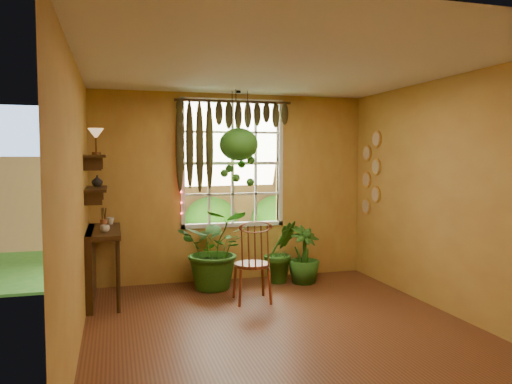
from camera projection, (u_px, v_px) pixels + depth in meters
floor at (283, 329)px, 5.19m from camera, size 4.50×4.50×0.00m
ceiling at (284, 66)px, 5.00m from camera, size 4.50×4.50×0.00m
wall_back at (233, 187)px, 7.25m from camera, size 4.00×0.00×4.00m
wall_left at (76, 205)px, 4.54m from camera, size 0.00×4.50×4.50m
wall_right at (451, 196)px, 5.64m from camera, size 0.00×4.50×4.50m
window at (232, 163)px, 7.26m from camera, size 1.52×0.10×1.86m
valance_vine at (228, 123)px, 7.08m from camera, size 1.70×0.12×1.10m
string_lights at (181, 160)px, 6.96m from camera, size 0.03×0.03×1.54m
wall_plates at (371, 173)px, 7.34m from camera, size 0.04×0.32×1.10m
counter_ledge at (95, 257)px, 6.16m from camera, size 0.40×1.20×0.90m
shelf_lower at (96, 189)px, 6.11m from camera, size 0.25×0.90×0.04m
shelf_upper at (96, 156)px, 6.08m from camera, size 0.25×0.90×0.04m
backyard at (198, 179)px, 11.76m from camera, size 14.00×10.00×12.00m
windsor_chair at (253, 275)px, 6.15m from camera, size 0.46×0.49×1.17m
potted_plant_left at (216, 249)px, 6.75m from camera, size 1.17×1.07×1.10m
potted_plant_mid at (281, 251)px, 7.12m from camera, size 0.53×0.44×0.89m
potted_plant_right at (304, 255)px, 7.07m from camera, size 0.60×0.60×0.81m
hanging_basket at (239, 148)px, 6.86m from camera, size 0.53×0.53×1.33m
cup_a at (105, 229)px, 5.91m from camera, size 0.11×0.11×0.09m
cup_b at (110, 221)px, 6.60m from camera, size 0.13×0.13×0.09m
brush_jar at (104, 218)px, 6.28m from camera, size 0.09×0.09×0.32m
shelf_vase at (97, 181)px, 6.32m from camera, size 0.15×0.15×0.14m
tiffany_lamp at (96, 135)px, 5.86m from camera, size 0.19×0.19×0.31m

